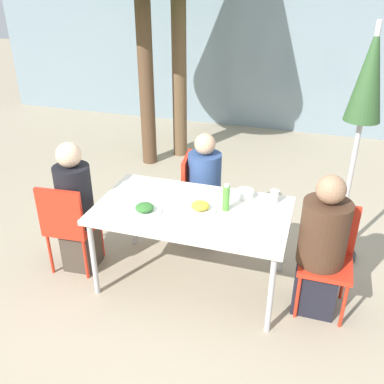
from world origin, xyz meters
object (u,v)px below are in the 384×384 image
(chair_right, at_px, (327,250))
(person_far, at_px, (204,191))
(closed_umbrella, at_px, (366,96))
(chair_left, at_px, (68,222))
(drinking_cup, at_px, (274,196))
(chair_far, at_px, (197,191))
(bottle, at_px, (226,198))
(salad_bowl, at_px, (245,194))
(person_left, at_px, (77,210))
(person_right, at_px, (321,250))

(chair_right, xyz_separation_m, person_far, (-1.18, 0.62, 0.02))
(chair_right, distance_m, closed_umbrella, 1.26)
(chair_left, height_order, chair_right, same)
(chair_right, height_order, drinking_cup, chair_right)
(person_far, bearing_deg, drinking_cup, 53.33)
(chair_right, height_order, chair_far, same)
(bottle, relative_size, salad_bowl, 1.52)
(bottle, height_order, drinking_cup, bottle)
(person_left, bearing_deg, chair_right, -0.15)
(closed_umbrella, relative_size, drinking_cup, 19.95)
(person_left, bearing_deg, person_far, 35.32)
(person_far, bearing_deg, chair_far, -121.94)
(chair_far, xyz_separation_m, person_far, (0.09, -0.04, 0.02))
(salad_bowl, bearing_deg, chair_left, -161.41)
(chair_right, xyz_separation_m, person_right, (-0.05, -0.08, 0.04))
(bottle, bearing_deg, salad_bowl, 68.74)
(chair_left, relative_size, person_far, 0.77)
(chair_left, distance_m, chair_far, 1.27)
(chair_right, bearing_deg, person_right, 58.06)
(person_right, distance_m, bottle, 0.82)
(person_left, relative_size, drinking_cup, 11.40)
(chair_left, bearing_deg, person_far, 36.92)
(person_right, relative_size, bottle, 5.19)
(salad_bowl, bearing_deg, bottle, -111.26)
(bottle, bearing_deg, chair_left, -170.65)
(person_left, relative_size, closed_umbrella, 0.57)
(drinking_cup, height_order, salad_bowl, drinking_cup)
(person_left, distance_m, closed_umbrella, 2.58)
(salad_bowl, bearing_deg, closed_umbrella, 28.01)
(chair_left, height_order, chair_far, same)
(chair_far, bearing_deg, person_right, 50.85)
(closed_umbrella, bearing_deg, drinking_cup, -141.89)
(chair_left, relative_size, drinking_cup, 8.15)
(person_left, bearing_deg, chair_far, 39.45)
(person_left, distance_m, drinking_cup, 1.70)
(person_left, bearing_deg, drinking_cup, 8.83)
(bottle, bearing_deg, person_right, -4.83)
(person_right, height_order, bottle, person_right)
(closed_umbrella, relative_size, bottle, 9.36)
(chair_right, bearing_deg, person_far, -27.65)
(closed_umbrella, bearing_deg, person_far, -176.79)
(chair_left, bearing_deg, person_right, -0.04)
(person_left, xyz_separation_m, drinking_cup, (1.64, 0.38, 0.21))
(person_far, height_order, salad_bowl, person_far)
(drinking_cup, bearing_deg, closed_umbrella, 38.11)
(chair_right, distance_m, bottle, 0.89)
(closed_umbrella, bearing_deg, salad_bowl, -151.99)
(chair_right, height_order, salad_bowl, chair_right)
(chair_far, height_order, bottle, bottle)
(drinking_cup, bearing_deg, salad_bowl, 175.71)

